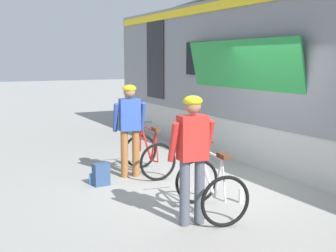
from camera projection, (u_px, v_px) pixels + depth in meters
name	position (u px, v px, depth m)	size (l,w,h in m)	color
ground_plane	(213.00, 185.00, 7.81)	(80.00, 80.00, 0.00)	gray
cyclist_near_in_blue	(130.00, 122.00, 8.21)	(0.65, 0.38, 1.76)	#935B2D
cyclist_far_in_red	(192.00, 148.00, 5.80)	(0.63, 0.35, 1.76)	#4C515B
bicycle_near_red	(149.00, 154.00, 8.49)	(0.81, 1.13, 0.99)	black
bicycle_far_white	(210.00, 188.00, 6.27)	(0.88, 1.18, 0.99)	black
backpack_on_platform	(101.00, 174.00, 7.75)	(0.28, 0.18, 0.40)	navy
water_bottle_near_the_bikes	(241.00, 195.00, 6.82)	(0.07, 0.07, 0.24)	silver
water_bottle_by_the_backpack	(91.00, 179.00, 7.81)	(0.07, 0.07, 0.20)	#338CCC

